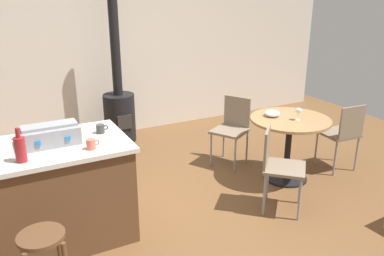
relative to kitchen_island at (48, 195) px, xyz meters
The scene contains 16 objects.
ground_plane 1.33m from the kitchen_island, ahead, with size 8.80×8.80×0.00m, color brown.
back_wall 2.91m from the kitchen_island, 63.71° to the left, with size 8.00×0.10×2.70m, color beige.
kitchen_island is the anchor object (origin of this frame).
wooden_stool 0.87m from the kitchen_island, 100.85° to the right, with size 0.32×0.32×0.63m.
dining_table 2.68m from the kitchen_island, ahead, with size 0.91×0.91×0.76m.
folding_chair_near 3.43m from the kitchen_island, ahead, with size 0.43×0.43×0.86m.
folding_chair_far 2.45m from the kitchen_island, 15.83° to the left, with size 0.55×0.55×0.86m.
folding_chair_left 2.19m from the kitchen_island, 13.29° to the right, with size 0.57×0.57×0.87m.
wood_stove 2.33m from the kitchen_island, 56.58° to the left, with size 0.44×0.45×2.27m.
toolbox 0.55m from the kitchen_island, 13.69° to the left, with size 0.47×0.28×0.18m.
bottle_2 0.64m from the kitchen_island, 125.00° to the right, with size 0.08×0.08×0.27m.
cup_0 0.58m from the kitchen_island, 117.67° to the left, with size 0.11×0.07×0.09m.
cup_1 0.73m from the kitchen_island, ahead, with size 0.11×0.08×0.08m.
cup_2 0.67m from the kitchen_island, 35.37° to the right, with size 0.11×0.08×0.09m.
wine_glass 2.74m from the kitchen_island, ahead, with size 0.07×0.07×0.14m.
serving_bowl 2.57m from the kitchen_island, ahead, with size 0.18×0.18×0.07m, color white.
Camera 1 is at (-1.55, -3.11, 2.19)m, focal length 37.37 mm.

